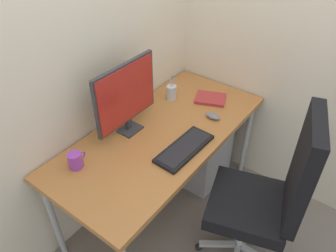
% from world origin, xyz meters
% --- Properties ---
extents(ground_plane, '(8.00, 8.00, 0.00)m').
position_xyz_m(ground_plane, '(0.00, 0.00, 0.00)').
color(ground_plane, slate).
extents(wall_back, '(2.92, 0.04, 2.80)m').
position_xyz_m(wall_back, '(0.00, 0.39, 1.40)').
color(wall_back, beige).
rests_on(wall_back, ground_plane).
extents(wall_side_right, '(0.04, 2.10, 2.80)m').
position_xyz_m(wall_side_right, '(0.80, -0.20, 1.40)').
color(wall_side_right, beige).
rests_on(wall_side_right, ground_plane).
extents(desk, '(1.53, 0.71, 0.74)m').
position_xyz_m(desk, '(0.00, 0.00, 0.69)').
color(desk, '#B27038').
rests_on(desk, ground_plane).
extents(office_chair, '(0.57, 0.59, 1.16)m').
position_xyz_m(office_chair, '(0.04, -0.73, 0.62)').
color(office_chair, black).
rests_on(office_chair, ground_plane).
extents(filing_cabinet, '(0.42, 0.46, 0.65)m').
position_xyz_m(filing_cabinet, '(0.46, 0.01, 0.33)').
color(filing_cabinet, '#9EA0A5').
rests_on(filing_cabinet, ground_plane).
extents(monitor, '(0.49, 0.11, 0.46)m').
position_xyz_m(monitor, '(-0.11, 0.19, 1.00)').
color(monitor, '#333338').
rests_on(monitor, desk).
extents(keyboard, '(0.41, 0.17, 0.02)m').
position_xyz_m(keyboard, '(-0.06, -0.21, 0.75)').
color(keyboard, black).
rests_on(keyboard, desk).
extents(mouse, '(0.06, 0.11, 0.03)m').
position_xyz_m(mouse, '(0.32, -0.18, 0.76)').
color(mouse, slate).
rests_on(mouse, desk).
extents(pen_holder, '(0.07, 0.07, 0.18)m').
position_xyz_m(pen_holder, '(0.35, 0.18, 0.80)').
color(pen_holder, silver).
rests_on(pen_holder, desk).
extents(notebook, '(0.23, 0.26, 0.02)m').
position_xyz_m(notebook, '(0.51, -0.05, 0.75)').
color(notebook, '#B23333').
rests_on(notebook, desk).
extents(coffee_mug, '(0.11, 0.08, 0.10)m').
position_xyz_m(coffee_mug, '(-0.54, 0.19, 0.79)').
color(coffee_mug, purple).
rests_on(coffee_mug, desk).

